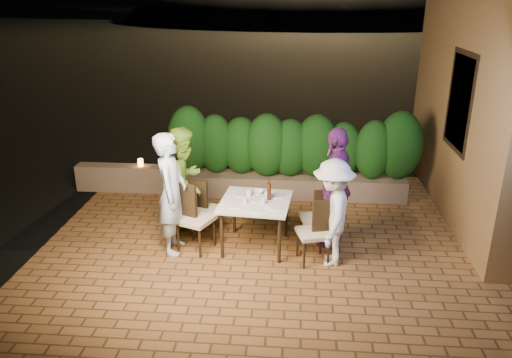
# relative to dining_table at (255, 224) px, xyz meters

# --- Properties ---
(ground) EXTENTS (400.00, 400.00, 0.00)m
(ground) POSITION_rel_dining_table_xyz_m (0.29, -0.25, -0.40)
(ground) COLOR black
(ground) RESTS_ON ground
(terrace_floor) EXTENTS (7.00, 6.00, 0.15)m
(terrace_floor) POSITION_rel_dining_table_xyz_m (0.29, 0.25, -0.45)
(terrace_floor) COLOR brown
(terrace_floor) RESTS_ON ground
(building_wall) EXTENTS (1.60, 5.00, 5.00)m
(building_wall) POSITION_rel_dining_table_xyz_m (3.89, 1.75, 2.12)
(building_wall) COLOR #A2743F
(building_wall) RESTS_ON ground
(window_pane) EXTENTS (0.08, 1.00, 1.40)m
(window_pane) POSITION_rel_dining_table_xyz_m (3.11, 1.25, 1.62)
(window_pane) COLOR black
(window_pane) RESTS_ON building_wall
(window_frame) EXTENTS (0.06, 1.15, 1.55)m
(window_frame) POSITION_rel_dining_table_xyz_m (3.10, 1.25, 1.62)
(window_frame) COLOR black
(window_frame) RESTS_ON building_wall
(planter) EXTENTS (4.20, 0.55, 0.40)m
(planter) POSITION_rel_dining_table_xyz_m (0.49, 2.05, -0.17)
(planter) COLOR #7A654E
(planter) RESTS_ON ground
(hedge) EXTENTS (4.00, 0.70, 1.10)m
(hedge) POSITION_rel_dining_table_xyz_m (0.49, 2.05, 0.57)
(hedge) COLOR #144212
(hedge) RESTS_ON planter
(parapet) EXTENTS (2.20, 0.30, 0.50)m
(parapet) POSITION_rel_dining_table_xyz_m (-2.51, 2.05, -0.12)
(parapet) COLOR #7A654E
(parapet) RESTS_ON ground
(hill) EXTENTS (52.00, 40.00, 22.00)m
(hill) POSITION_rel_dining_table_xyz_m (2.29, 59.75, -4.38)
(hill) COLOR black
(hill) RESTS_ON ground
(dining_table) EXTENTS (1.08, 1.08, 0.75)m
(dining_table) POSITION_rel_dining_table_xyz_m (0.00, 0.00, 0.00)
(dining_table) COLOR white
(dining_table) RESTS_ON ground
(plate_nw) EXTENTS (0.21, 0.21, 0.01)m
(plate_nw) POSITION_rel_dining_table_xyz_m (-0.28, -0.22, 0.38)
(plate_nw) COLOR white
(plate_nw) RESTS_ON dining_table
(plate_sw) EXTENTS (0.23, 0.23, 0.01)m
(plate_sw) POSITION_rel_dining_table_xyz_m (-0.23, 0.21, 0.38)
(plate_sw) COLOR white
(plate_sw) RESTS_ON dining_table
(plate_ne) EXTENTS (0.22, 0.22, 0.01)m
(plate_ne) POSITION_rel_dining_table_xyz_m (0.29, -0.23, 0.38)
(plate_ne) COLOR white
(plate_ne) RESTS_ON dining_table
(plate_se) EXTENTS (0.23, 0.23, 0.01)m
(plate_se) POSITION_rel_dining_table_xyz_m (0.30, 0.20, 0.38)
(plate_se) COLOR white
(plate_se) RESTS_ON dining_table
(plate_centre) EXTENTS (0.22, 0.22, 0.01)m
(plate_centre) POSITION_rel_dining_table_xyz_m (0.01, 0.04, 0.38)
(plate_centre) COLOR white
(plate_centre) RESTS_ON dining_table
(plate_front) EXTENTS (0.19, 0.19, 0.01)m
(plate_front) POSITION_rel_dining_table_xyz_m (0.04, -0.34, 0.38)
(plate_front) COLOR white
(plate_front) RESTS_ON dining_table
(glass_nw) EXTENTS (0.06, 0.06, 0.10)m
(glass_nw) POSITION_rel_dining_table_xyz_m (-0.14, -0.11, 0.43)
(glass_nw) COLOR silver
(glass_nw) RESTS_ON dining_table
(glass_sw) EXTENTS (0.07, 0.07, 0.12)m
(glass_sw) POSITION_rel_dining_table_xyz_m (-0.11, 0.15, 0.43)
(glass_sw) COLOR silver
(glass_sw) RESTS_ON dining_table
(glass_ne) EXTENTS (0.06, 0.06, 0.11)m
(glass_ne) POSITION_rel_dining_table_xyz_m (0.12, -0.11, 0.43)
(glass_ne) COLOR silver
(glass_ne) RESTS_ON dining_table
(glass_se) EXTENTS (0.06, 0.06, 0.11)m
(glass_se) POSITION_rel_dining_table_xyz_m (0.16, 0.12, 0.43)
(glass_se) COLOR silver
(glass_se) RESTS_ON dining_table
(beer_bottle) EXTENTS (0.06, 0.06, 0.32)m
(beer_bottle) POSITION_rel_dining_table_xyz_m (0.19, 0.05, 0.54)
(beer_bottle) COLOR #45190B
(beer_bottle) RESTS_ON dining_table
(bowl) EXTENTS (0.20, 0.20, 0.04)m
(bowl) POSITION_rel_dining_table_xyz_m (0.01, 0.29, 0.40)
(bowl) COLOR white
(bowl) RESTS_ON dining_table
(chair_left_front) EXTENTS (0.61, 0.61, 1.01)m
(chair_left_front) POSITION_rel_dining_table_xyz_m (-0.87, -0.14, 0.13)
(chair_left_front) COLOR black
(chair_left_front) RESTS_ON ground
(chair_left_back) EXTENTS (0.52, 0.52, 0.88)m
(chair_left_back) POSITION_rel_dining_table_xyz_m (-0.79, 0.35, 0.07)
(chair_left_back) COLOR black
(chair_left_back) RESTS_ON ground
(chair_right_front) EXTENTS (0.53, 0.53, 0.92)m
(chair_right_front) POSITION_rel_dining_table_xyz_m (0.84, -0.36, 0.09)
(chair_right_front) COLOR black
(chair_right_front) RESTS_ON ground
(chair_right_back) EXTENTS (0.47, 0.47, 0.86)m
(chair_right_back) POSITION_rel_dining_table_xyz_m (0.87, 0.19, 0.06)
(chair_right_back) COLOR black
(chair_right_back) RESTS_ON ground
(diner_blue) EXTENTS (0.47, 0.68, 1.80)m
(diner_blue) POSITION_rel_dining_table_xyz_m (-1.19, -0.20, 0.53)
(diner_blue) COLOR silver
(diner_blue) RESTS_ON ground
(diner_green) EXTENTS (0.87, 0.99, 1.74)m
(diner_green) POSITION_rel_dining_table_xyz_m (-1.11, 0.35, 0.49)
(diner_green) COLOR #8FC53D
(diner_green) RESTS_ON ground
(diner_white) EXTENTS (0.66, 1.04, 1.53)m
(diner_white) POSITION_rel_dining_table_xyz_m (1.09, -0.37, 0.39)
(diner_white) COLOR white
(diner_white) RESTS_ON ground
(diner_purple) EXTENTS (0.76, 1.16, 1.83)m
(diner_purple) POSITION_rel_dining_table_xyz_m (1.17, 0.21, 0.54)
(diner_purple) COLOR #65256F
(diner_purple) RESTS_ON ground
(parapet_lamp) EXTENTS (0.10, 0.10, 0.14)m
(parapet_lamp) POSITION_rel_dining_table_xyz_m (-2.36, 2.05, 0.20)
(parapet_lamp) COLOR orange
(parapet_lamp) RESTS_ON parapet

